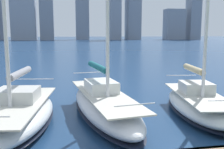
# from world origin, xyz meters

# --- Properties ---
(city_skyline) EXTENTS (172.66, 18.20, 49.15)m
(city_skyline) POSITION_xyz_m (11.42, -156.80, 20.32)
(city_skyline) COLOR gray
(city_skyline) RESTS_ON ground
(sailboat_tan) EXTENTS (3.42, 7.08, 12.94)m
(sailboat_tan) POSITION_xyz_m (-4.28, -6.23, 0.69)
(sailboat_tan) COLOR white
(sailboat_tan) RESTS_ON ground
(sailboat_teal) EXTENTS (3.41, 8.83, 11.85)m
(sailboat_teal) POSITION_xyz_m (0.57, -6.56, 0.73)
(sailboat_teal) COLOR white
(sailboat_teal) RESTS_ON ground
(sailboat_grey) EXTENTS (3.93, 7.72, 9.39)m
(sailboat_grey) POSITION_xyz_m (4.60, -5.81, 0.66)
(sailboat_grey) COLOR silver
(sailboat_grey) RESTS_ON ground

